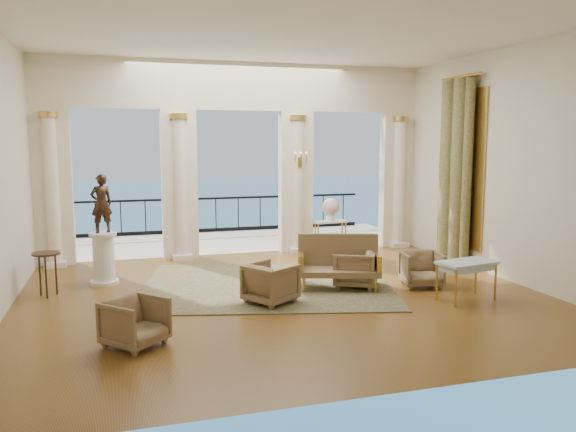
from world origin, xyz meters
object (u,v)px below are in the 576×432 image
object	(u,v)px
game_table	(467,265)
console_table	(330,226)
settee	(338,262)
armchair_d	(271,281)
statue	(101,204)
armchair_b	(422,267)
armchair_c	(355,267)
pedestal	(104,259)
armchair_a	(135,320)
side_table	(46,259)

from	to	relation	value
game_table	console_table	size ratio (longest dim) A/B	1.29
settee	game_table	size ratio (longest dim) A/B	1.51
armchair_d	statue	xyz separation A→B (m)	(-2.71, 2.12, 1.17)
armchair_b	armchair_d	bearing A→B (deg)	-161.79
armchair_c	console_table	distance (m)	3.40
pedestal	statue	distance (m)	1.06
armchair_a	statue	size ratio (longest dim) A/B	0.65
armchair_c	game_table	distance (m)	2.02
armchair_a	armchair_d	bearing A→B (deg)	-10.55
armchair_a	armchair_d	xyz separation A→B (m)	(2.23, 1.42, 0.02)
settee	side_table	size ratio (longest dim) A/B	2.07
armchair_a	game_table	xyz separation A→B (m)	(5.47, 0.63, 0.25)
armchair_c	statue	distance (m)	4.88
side_table	armchair_b	bearing A→B (deg)	-10.71
armchair_c	armchair_d	size ratio (longest dim) A/B	1.02
settee	side_table	distance (m)	5.17
statue	side_table	distance (m)	1.41
statue	console_table	size ratio (longest dim) A/B	1.33
armchair_a	armchair_b	size ratio (longest dim) A/B	0.98
console_table	statue	bearing A→B (deg)	-166.60
side_table	armchair_a	bearing A→B (deg)	-64.25
armchair_c	settee	bearing A→B (deg)	-65.03
armchair_a	statue	world-z (taller)	statue
armchair_b	side_table	xyz separation A→B (m)	(-6.62, 1.25, 0.31)
armchair_a	armchair_d	size ratio (longest dim) A/B	0.95
side_table	statue	bearing A→B (deg)	33.32
game_table	console_table	xyz separation A→B (m)	(-0.71, 4.65, 0.02)
pedestal	side_table	distance (m)	1.13
armchair_a	statue	xyz separation A→B (m)	(-0.48, 3.53, 1.19)
armchair_b	console_table	distance (m)	3.65
side_table	pedestal	bearing A→B (deg)	33.32
armchair_b	console_table	world-z (taller)	console_table
console_table	armchair_c	bearing A→B (deg)	-108.21
armchair_a	game_table	size ratio (longest dim) A/B	0.66
armchair_a	armchair_b	distance (m)	5.47
console_table	armchair_b	bearing A→B (deg)	-87.95
armchair_c	statue	bearing A→B (deg)	-81.64
armchair_b	side_table	size ratio (longest dim) A/B	0.93
statue	side_table	world-z (taller)	statue
armchair_a	armchair_b	xyz separation A→B (m)	(5.21, 1.67, 0.01)
game_table	armchair_d	bearing A→B (deg)	155.92
armchair_c	armchair_d	xyz separation A→B (m)	(-1.76, -0.57, -0.01)
pedestal	console_table	distance (m)	5.53
armchair_c	settee	world-z (taller)	settee
armchair_b	settee	xyz separation A→B (m)	(-1.54, 0.33, 0.13)
armchair_a	console_table	distance (m)	7.12
console_table	armchair_d	bearing A→B (deg)	-128.26
armchair_d	statue	world-z (taller)	statue
armchair_a	armchair_c	xyz separation A→B (m)	(3.99, 1.99, 0.03)
armchair_b	statue	size ratio (longest dim) A/B	0.66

